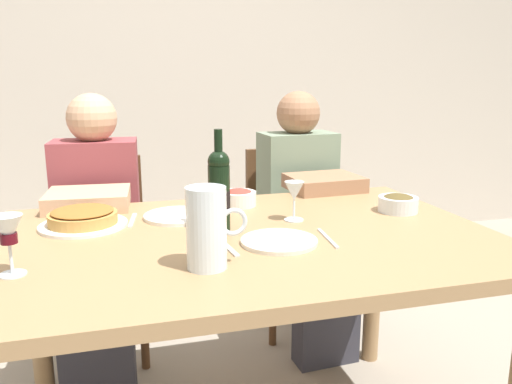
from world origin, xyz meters
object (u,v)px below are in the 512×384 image
(wine_glass_right_diner, at_px, (8,233))
(dinner_plate_left_setting, at_px, (178,216))
(chair_left, at_px, (103,242))
(water_pitcher, at_px, (207,233))
(diner_right, at_px, (307,213))
(chair_right, at_px, (287,224))
(wine_glass_left_diner, at_px, (294,193))
(diner_left, at_px, (96,232))
(baked_tart, at_px, (83,218))
(olive_bowl, at_px, (398,203))
(dinner_plate_right_setting, at_px, (279,241))
(salad_bowl, at_px, (239,197))
(dining_table, at_px, (247,264))
(wine_bottle, at_px, (219,190))

(wine_glass_right_diner, xyz_separation_m, dinner_plate_left_setting, (0.45, 0.40, -0.10))
(chair_left, bearing_deg, dinner_plate_left_setting, 117.50)
(water_pitcher, distance_m, diner_right, 1.13)
(chair_right, bearing_deg, wine_glass_left_diner, 68.86)
(diner_left, bearing_deg, baked_tart, 91.64)
(dinner_plate_left_setting, xyz_separation_m, diner_left, (-0.28, 0.39, -0.15))
(olive_bowl, relative_size, wine_glass_right_diner, 0.93)
(diner_left, relative_size, chair_right, 1.33)
(water_pitcher, distance_m, wine_glass_left_diner, 0.49)
(wine_glass_left_diner, xyz_separation_m, chair_left, (-0.63, 0.76, -0.36))
(wine_glass_left_diner, relative_size, dinner_plate_right_setting, 0.59)
(salad_bowl, xyz_separation_m, wine_glass_right_diner, (-0.68, -0.51, 0.07))
(dining_table, distance_m, chair_left, 0.99)
(olive_bowl, bearing_deg, wine_glass_right_diner, -167.10)
(wine_glass_left_diner, bearing_deg, dinner_plate_right_setting, -119.57)
(wine_glass_right_diner, distance_m, diner_right, 1.39)
(baked_tart, height_order, wine_glass_right_diner, wine_glass_right_diner)
(wine_bottle, relative_size, dinner_plate_left_setting, 1.37)
(water_pitcher, height_order, baked_tart, water_pitcher)
(salad_bowl, bearing_deg, water_pitcher, -110.78)
(dining_table, bearing_deg, diner_right, 55.96)
(water_pitcher, bearing_deg, wine_glass_right_diner, 170.47)
(dining_table, height_order, wine_bottle, wine_bottle)
(water_pitcher, bearing_deg, olive_bowl, 25.43)
(water_pitcher, xyz_separation_m, dinner_plate_left_setting, (-0.01, 0.48, -0.08))
(olive_bowl, relative_size, dinner_plate_right_setting, 0.62)
(olive_bowl, bearing_deg, chair_left, 143.57)
(baked_tart, height_order, diner_left, diner_left)
(dinner_plate_left_setting, distance_m, dinner_plate_right_setting, 0.43)
(chair_right, bearing_deg, dinner_plate_right_setting, 66.19)
(dinner_plate_right_setting, height_order, chair_right, chair_right)
(chair_right, bearing_deg, wine_bottle, 55.21)
(olive_bowl, bearing_deg, diner_right, 102.39)
(chair_right, bearing_deg, dining_table, 60.54)
(wine_glass_right_diner, relative_size, chair_left, 0.17)
(salad_bowl, bearing_deg, diner_left, 151.05)
(olive_bowl, bearing_deg, wine_bottle, -175.61)
(dining_table, distance_m, wine_glass_right_diner, 0.67)
(dinner_plate_right_setting, relative_size, chair_right, 0.25)
(wine_glass_left_diner, relative_size, chair_right, 0.15)
(salad_bowl, distance_m, diner_left, 0.62)
(wine_bottle, xyz_separation_m, chair_left, (-0.37, 0.81, -0.39))
(baked_tart, relative_size, diner_left, 0.24)
(wine_bottle, height_order, dinner_plate_left_setting, wine_bottle)
(salad_bowl, xyz_separation_m, diner_right, (0.40, 0.33, -0.18))
(baked_tart, distance_m, chair_right, 1.19)
(water_pitcher, relative_size, olive_bowl, 1.50)
(water_pitcher, distance_m, dinner_plate_right_setting, 0.28)
(dining_table, xyz_separation_m, wine_glass_left_diner, (0.19, 0.11, 0.19))
(diner_left, bearing_deg, chair_left, -89.27)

